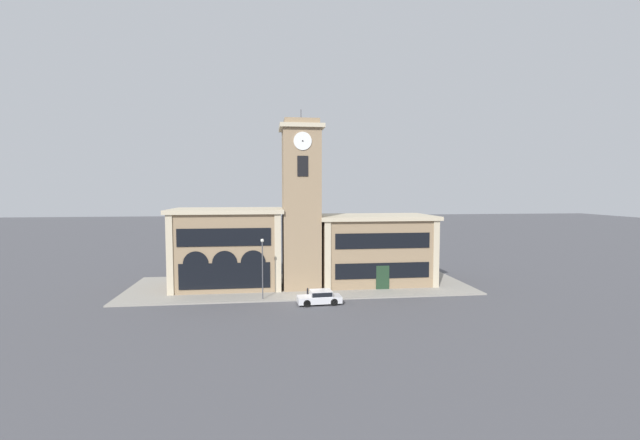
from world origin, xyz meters
The scene contains 8 objects.
ground_plane centered at (0.00, 0.00, 0.00)m, with size 300.00×300.00×0.00m, color #4C4C51.
sidewalk_kerb centered at (0.00, 6.85, 0.07)m, with size 39.16×13.70×0.15m.
clock_tower centered at (0.00, 5.64, 9.59)m, with size 4.87×4.87×20.28m.
town_hall_left_wing centered at (-8.41, 7.59, 4.60)m, with size 12.76×8.83×9.15m.
town_hall_right_wing centered at (8.98, 7.60, 4.16)m, with size 13.89×8.83×8.27m.
parked_car_near centered at (1.24, -1.41, 0.73)m, with size 4.41×2.02×1.39m.
street_lamp centered at (-4.38, 0.78, 4.18)m, with size 0.36×0.36×6.20m.
bollard centered at (0.22, 0.55, 0.67)m, with size 0.18×0.18×1.06m.
Camera 1 is at (-3.96, -42.68, 11.24)m, focal length 24.00 mm.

